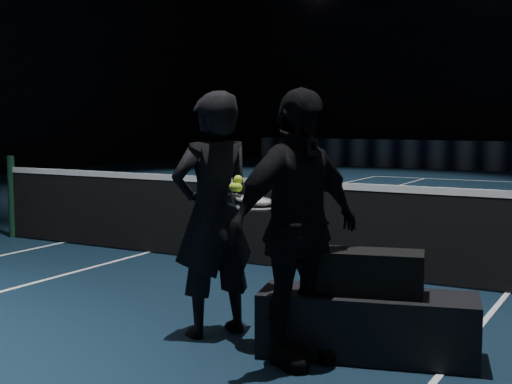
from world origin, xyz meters
TOP-DOWN VIEW (x-y plane):
  - floor at (0.00, 0.00)m, footprint 36.00×36.00m
  - court_lines at (0.00, 0.00)m, footprint 10.98×23.78m
  - net_post_left at (-6.40, 0.00)m, footprint 0.10×0.10m
  - net_mesh at (0.00, 0.00)m, footprint 12.80×0.02m
  - net_tape at (0.00, 0.00)m, footprint 12.80×0.03m
  - player_bench at (-0.53, -2.26)m, footprint 1.52×0.84m
  - racket_bag at (-0.53, -2.26)m, footprint 0.78×0.48m
  - bag_signature at (-0.53, -2.42)m, footprint 0.33×0.09m
  - player_a at (-1.70, -2.34)m, footprint 0.69×0.78m
  - player_b at (-0.89, -2.61)m, footprint 0.80×1.14m
  - racket_lower at (-1.27, -2.48)m, footprint 0.71×0.42m
  - racket_upper at (-1.31, -2.43)m, footprint 0.71×0.38m
  - tennis_balls at (-1.46, -2.42)m, footprint 0.12×0.10m

SIDE VIEW (x-z plane):
  - floor at x=0.00m, z-range 0.00..0.00m
  - court_lines at x=0.00m, z-range 0.00..0.01m
  - player_bench at x=-0.53m, z-range 0.00..0.43m
  - net_mesh at x=0.00m, z-range 0.02..0.88m
  - net_post_left at x=-6.40m, z-range 0.00..1.10m
  - racket_bag at x=-0.53m, z-range 0.43..0.72m
  - bag_signature at x=-0.53m, z-range 0.53..0.63m
  - player_a at x=-1.70m, z-range 0.00..1.80m
  - player_b at x=-0.89m, z-range 0.00..1.80m
  - net_tape at x=0.00m, z-range 0.88..0.95m
  - racket_lower at x=-1.27m, z-range 0.98..1.01m
  - racket_upper at x=-1.31m, z-range 0.99..1.09m
  - tennis_balls at x=-1.46m, z-range 1.07..1.19m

